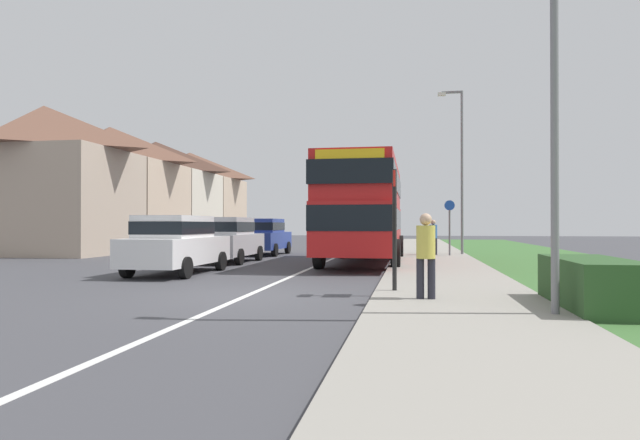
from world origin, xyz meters
TOP-DOWN VIEW (x-y plane):
  - ground_plane at (0.00, 0.00)m, footprint 120.00×120.00m
  - lane_marking_centre at (0.00, 8.00)m, footprint 0.14×60.00m
  - pavement_near_side at (4.20, 6.00)m, footprint 3.20×68.00m
  - grass_verge_seaward at (8.50, 6.00)m, footprint 6.00×68.00m
  - roadside_hedge at (6.30, -1.14)m, footprint 1.10×2.84m
  - double_decker_bus at (1.58, 9.43)m, footprint 2.80×9.62m
  - parked_car_white at (-3.51, 4.23)m, footprint 1.89×4.36m
  - parked_car_silver at (-3.65, 9.07)m, footprint 1.94×4.00m
  - parked_car_blue at (-3.66, 14.30)m, footprint 1.88×4.16m
  - pedestrian_at_stop at (3.60, -0.74)m, footprint 0.34×0.34m
  - pedestrian_walking_away at (4.28, 13.64)m, footprint 0.34×0.34m
  - bus_stop_sign at (3.00, 0.43)m, footprint 0.09×0.52m
  - cycle_route_sign at (4.96, 13.40)m, footprint 0.44×0.08m
  - street_lamp_near at (5.38, -2.07)m, footprint 1.14×0.20m
  - street_lamp_mid at (5.50, 14.53)m, footprint 1.14×0.20m
  - house_terrace_far_side at (-14.56, 21.87)m, footprint 7.92×23.34m

SIDE VIEW (x-z plane):
  - ground_plane at x=0.00m, z-range 0.00..0.00m
  - lane_marking_centre at x=0.00m, z-range 0.00..0.01m
  - grass_verge_seaward at x=8.50m, z-range 0.00..0.08m
  - pavement_near_side at x=4.20m, z-range 0.00..0.12m
  - roadside_hedge at x=6.30m, z-range 0.00..0.90m
  - parked_car_white at x=-3.51m, z-range 0.08..1.80m
  - parked_car_silver at x=-3.65m, z-range 0.08..1.81m
  - parked_car_blue at x=-3.66m, z-range 0.08..1.81m
  - pedestrian_at_stop at x=3.60m, z-range 0.14..1.81m
  - pedestrian_walking_away at x=4.28m, z-range 0.14..1.81m
  - cycle_route_sign at x=4.96m, z-range 0.17..2.69m
  - bus_stop_sign at x=3.00m, z-range 0.24..2.84m
  - double_decker_bus at x=1.58m, z-range 0.29..3.99m
  - house_terrace_far_side at x=-14.56m, z-range 0.00..7.33m
  - street_lamp_near at x=5.38m, z-range 0.54..7.64m
  - street_lamp_mid at x=5.50m, z-range 0.55..8.12m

